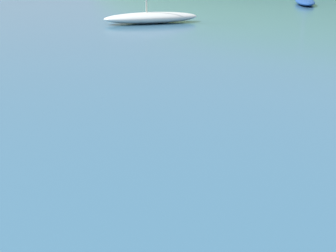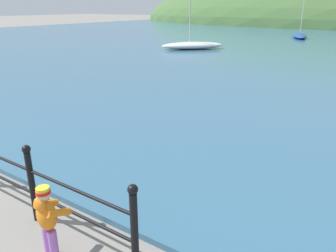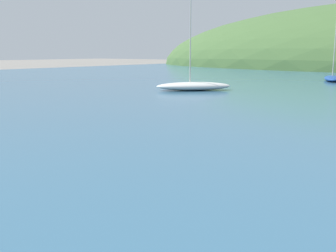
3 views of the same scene
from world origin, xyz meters
name	(u,v)px [view 1 (image 1 of 3)]	position (x,y,z in m)	size (l,w,h in m)	color
water	(298,7)	(0.00, 32.00, 0.05)	(80.00, 60.00, 0.10)	#386684
boat_far_left	(151,17)	(-4.13, 20.07, 0.37)	(4.22, 4.25, 5.44)	silver
boat_far_right	(305,1)	(0.12, 33.52, 0.33)	(2.56, 4.85, 5.58)	#1E4793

